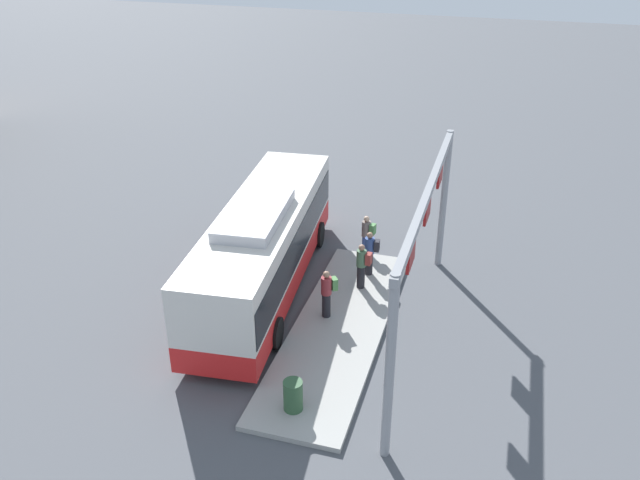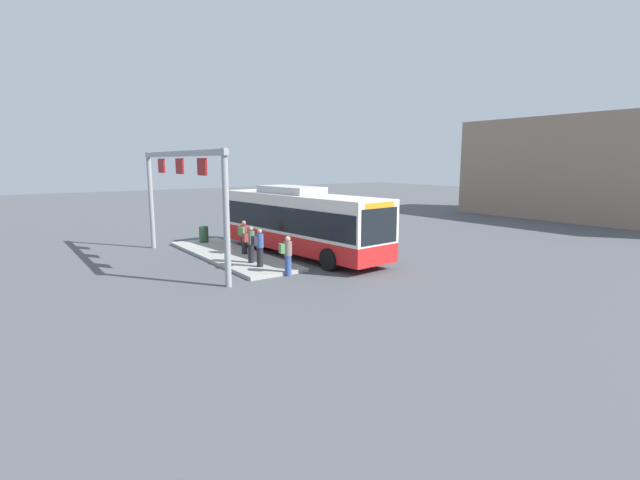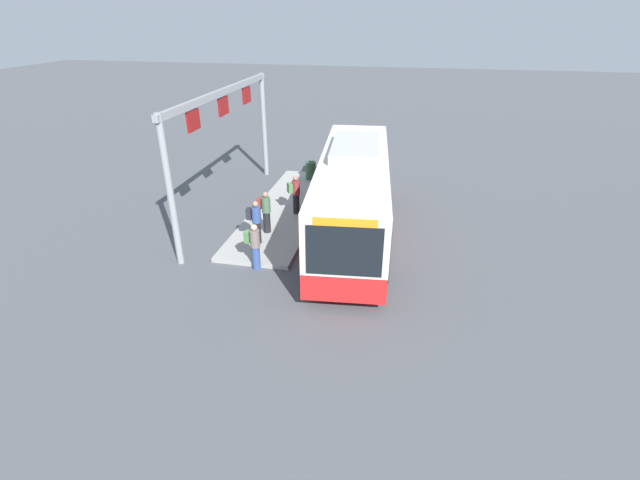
% 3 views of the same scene
% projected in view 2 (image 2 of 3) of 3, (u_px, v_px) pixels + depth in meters
% --- Properties ---
extents(ground_plane, '(120.00, 120.00, 0.00)m').
position_uv_depth(ground_plane, '(301.00, 255.00, 23.85)').
color(ground_plane, '#4C4F54').
extents(platform_curb, '(10.00, 2.80, 0.16)m').
position_uv_depth(platform_curb, '(230.00, 255.00, 23.43)').
color(platform_curb, '#9E9E99').
rests_on(platform_curb, ground).
extents(bus_main, '(10.85, 3.49, 3.46)m').
position_uv_depth(bus_main, '(301.00, 220.00, 23.56)').
color(bus_main, red).
rests_on(bus_main, ground).
extents(person_boarding, '(0.36, 0.54, 1.67)m').
position_uv_depth(person_boarding, '(259.00, 247.00, 20.33)').
color(person_boarding, black).
rests_on(person_boarding, platform_curb).
extents(person_waiting_near, '(0.39, 0.56, 1.67)m').
position_uv_depth(person_waiting_near, '(287.00, 255.00, 19.37)').
color(person_waiting_near, '#334C8C').
rests_on(person_waiting_near, ground).
extents(person_waiting_mid, '(0.37, 0.55, 1.67)m').
position_uv_depth(person_waiting_mid, '(250.00, 243.00, 21.15)').
color(person_waiting_mid, black).
rests_on(person_waiting_mid, platform_curb).
extents(person_waiting_far, '(0.55, 0.60, 1.67)m').
position_uv_depth(person_waiting_far, '(244.00, 236.00, 23.16)').
color(person_waiting_far, black).
rests_on(person_waiting_far, platform_curb).
extents(platform_sign_gantry, '(10.28, 0.24, 5.20)m').
position_uv_depth(platform_sign_gantry, '(180.00, 182.00, 21.20)').
color(platform_sign_gantry, gray).
rests_on(platform_sign_gantry, ground).
extents(station_building, '(22.23, 8.00, 8.26)m').
position_uv_depth(station_building, '(608.00, 169.00, 37.03)').
color(station_building, gray).
rests_on(station_building, ground).
extents(trash_bin, '(0.52, 0.52, 0.90)m').
position_uv_depth(trash_bin, '(204.00, 234.00, 26.62)').
color(trash_bin, '#2D5133').
rests_on(trash_bin, platform_curb).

